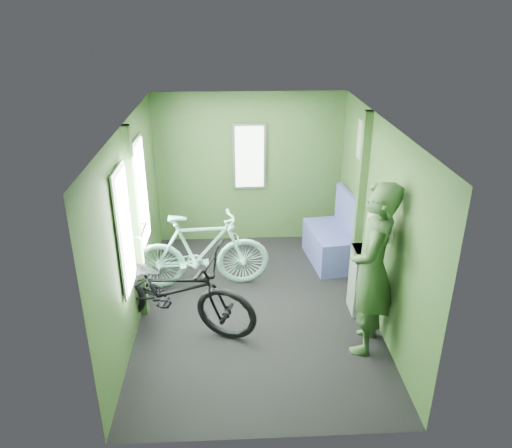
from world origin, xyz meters
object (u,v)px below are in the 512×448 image
(waste_box, at_px, (362,280))
(bench_seat, at_px, (332,242))
(passenger, at_px, (372,269))
(bicycle_black, at_px, (172,328))
(bicycle_mint, at_px, (203,287))

(waste_box, bearing_deg, bench_seat, 95.06)
(passenger, bearing_deg, bicycle_black, -77.08)
(passenger, distance_m, bench_seat, 2.04)
(bicycle_mint, xyz_separation_m, passenger, (1.84, -1.30, 0.95))
(bicycle_mint, bearing_deg, waste_box, -112.02)
(waste_box, distance_m, bench_seat, 1.27)
(bicycle_black, relative_size, passenger, 1.08)
(bicycle_mint, relative_size, passenger, 0.93)
(bench_seat, bearing_deg, waste_box, -92.33)
(bicycle_mint, relative_size, waste_box, 2.13)
(passenger, relative_size, bench_seat, 1.82)
(waste_box, xyz_separation_m, bench_seat, (-0.11, 1.26, -0.11))
(bicycle_black, xyz_separation_m, waste_box, (2.26, 0.27, 0.42))
(bicycle_black, height_order, waste_box, waste_box)
(passenger, bearing_deg, waste_box, -165.39)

